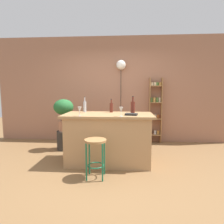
# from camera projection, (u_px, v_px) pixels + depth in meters

# --- Properties ---
(ground) EXTENTS (12.00, 12.00, 0.00)m
(ground) POSITION_uv_depth(u_px,v_px,m) (107.00, 168.00, 3.47)
(ground) COLOR brown
(back_wall) EXTENTS (6.40, 0.10, 2.80)m
(back_wall) POSITION_uv_depth(u_px,v_px,m) (114.00, 90.00, 5.24)
(back_wall) COLOR #9E6B51
(back_wall) RESTS_ON ground
(kitchen_counter) EXTENTS (1.68, 0.82, 0.95)m
(kitchen_counter) POSITION_uv_depth(u_px,v_px,m) (108.00, 138.00, 3.72)
(kitchen_counter) COLOR tan
(kitchen_counter) RESTS_ON ground
(bar_stool) EXTENTS (0.35, 0.35, 0.63)m
(bar_stool) POSITION_uv_depth(u_px,v_px,m) (96.00, 149.00, 3.06)
(bar_stool) COLOR #196642
(bar_stool) RESTS_ON ground
(spice_shelf) EXTENTS (0.32, 0.17, 1.71)m
(spice_shelf) POSITION_uv_depth(u_px,v_px,m) (155.00, 109.00, 5.07)
(spice_shelf) COLOR #9E7042
(spice_shelf) RESTS_ON ground
(plant_stool) EXTENTS (0.35, 0.35, 0.44)m
(plant_stool) POSITION_uv_depth(u_px,v_px,m) (64.00, 140.00, 4.56)
(plant_stool) COLOR #2D2823
(plant_stool) RESTS_ON ground
(potted_plant) EXTENTS (0.46, 0.41, 0.74)m
(potted_plant) POSITION_uv_depth(u_px,v_px,m) (64.00, 110.00, 4.48)
(potted_plant) COLOR #A86B4C
(potted_plant) RESTS_ON plant_stool
(bottle_soda_blue) EXTENTS (0.08, 0.08, 0.34)m
(bottle_soda_blue) POSITION_uv_depth(u_px,v_px,m) (133.00, 107.00, 3.63)
(bottle_soda_blue) COLOR #5B2319
(bottle_soda_blue) RESTS_ON kitchen_counter
(bottle_olive_oil) EXTENTS (0.07, 0.07, 0.27)m
(bottle_olive_oil) POSITION_uv_depth(u_px,v_px,m) (111.00, 107.00, 3.92)
(bottle_olive_oil) COLOR #5B2319
(bottle_olive_oil) RESTS_ON kitchen_counter
(bottle_spirits_clear) EXTENTS (0.06, 0.06, 0.31)m
(bottle_spirits_clear) POSITION_uv_depth(u_px,v_px,m) (85.00, 106.00, 3.94)
(bottle_spirits_clear) COLOR #B2B2B7
(bottle_spirits_clear) RESTS_ON kitchen_counter
(wine_glass_left) EXTENTS (0.07, 0.07, 0.16)m
(wine_glass_left) POSITION_uv_depth(u_px,v_px,m) (80.00, 109.00, 3.35)
(wine_glass_left) COLOR silver
(wine_glass_left) RESTS_ON kitchen_counter
(wine_glass_center) EXTENTS (0.07, 0.07, 0.16)m
(wine_glass_center) POSITION_uv_depth(u_px,v_px,m) (121.00, 110.00, 3.30)
(wine_glass_center) COLOR silver
(wine_glass_center) RESTS_ON kitchen_counter
(cookbook) EXTENTS (0.24, 0.19, 0.03)m
(cookbook) POSITION_uv_depth(u_px,v_px,m) (131.00, 114.00, 3.46)
(cookbook) COLOR black
(cookbook) RESTS_ON kitchen_counter
(pendant_globe_light) EXTENTS (0.25, 0.25, 2.17)m
(pendant_globe_light) POSITION_uv_depth(u_px,v_px,m) (121.00, 66.00, 5.05)
(pendant_globe_light) COLOR black
(pendant_globe_light) RESTS_ON ground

